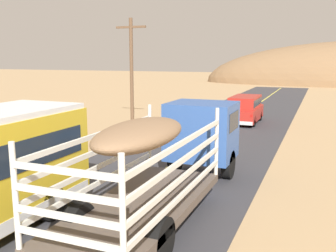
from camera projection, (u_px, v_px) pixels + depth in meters
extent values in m
cube|color=#3359A5|center=(202.00, 131.00, 14.79)|extent=(2.50, 2.20, 2.20)
cube|color=#192333|center=(202.00, 119.00, 14.71)|extent=(2.53, 1.54, 0.70)
cube|color=brown|center=(141.00, 207.00, 10.06)|extent=(2.50, 6.40, 0.24)
cylinder|color=silver|center=(150.00, 136.00, 13.14)|extent=(0.12, 0.12, 2.20)
cylinder|color=silver|center=(217.00, 142.00, 12.27)|extent=(0.12, 0.12, 2.20)
cylinder|color=silver|center=(15.00, 196.00, 7.42)|extent=(0.12, 0.12, 2.20)
cylinder|color=silver|center=(123.00, 215.00, 6.54)|extent=(0.12, 0.12, 2.20)
cube|color=silver|center=(101.00, 181.00, 10.40)|extent=(0.08, 6.30, 0.12)
cube|color=silver|center=(184.00, 193.00, 9.51)|extent=(0.08, 6.30, 0.12)
cube|color=silver|center=(67.00, 239.00, 7.07)|extent=(2.40, 0.08, 0.12)
cube|color=silver|center=(101.00, 166.00, 10.33)|extent=(0.08, 6.30, 0.12)
cube|color=silver|center=(185.00, 176.00, 9.43)|extent=(0.08, 6.30, 0.12)
cube|color=silver|center=(66.00, 217.00, 7.00)|extent=(2.40, 0.08, 0.12)
cube|color=silver|center=(100.00, 150.00, 10.25)|extent=(0.08, 6.30, 0.12)
cube|color=silver|center=(185.00, 159.00, 9.35)|extent=(0.08, 6.30, 0.12)
cube|color=silver|center=(64.00, 194.00, 6.92)|extent=(2.40, 0.08, 0.12)
cube|color=silver|center=(100.00, 134.00, 10.17)|extent=(0.08, 6.30, 0.12)
cube|color=silver|center=(185.00, 141.00, 9.28)|extent=(0.08, 6.30, 0.12)
cube|color=silver|center=(63.00, 171.00, 6.84)|extent=(2.40, 0.08, 0.12)
ellipsoid|color=#8C6B4C|center=(140.00, 134.00, 9.71)|extent=(1.75, 3.84, 0.70)
cylinder|color=black|center=(176.00, 159.00, 15.41)|extent=(0.32, 1.10, 1.10)
cylinder|color=black|center=(228.00, 164.00, 14.61)|extent=(0.32, 1.10, 1.10)
cylinder|color=black|center=(79.00, 225.00, 9.32)|extent=(0.32, 1.10, 1.10)
cylinder|color=black|center=(160.00, 240.00, 8.51)|extent=(0.32, 1.10, 1.10)
cylinder|color=black|center=(51.00, 203.00, 10.84)|extent=(0.30, 1.00, 1.00)
cube|color=#B2261E|center=(245.00, 113.00, 27.18)|extent=(1.90, 4.60, 0.90)
cube|color=#B2261E|center=(245.00, 102.00, 26.90)|extent=(1.75, 3.59, 0.80)
cube|color=#192333|center=(245.00, 101.00, 26.89)|extent=(1.79, 3.22, 0.44)
cube|color=silver|center=(239.00, 123.00, 25.22)|extent=(1.86, 0.20, 0.24)
cube|color=red|center=(226.00, 115.00, 25.38)|extent=(0.16, 0.06, 0.14)
cube|color=red|center=(251.00, 116.00, 24.77)|extent=(0.16, 0.06, 0.14)
cylinder|color=black|center=(238.00, 114.00, 28.84)|extent=(0.26, 0.76, 0.76)
cylinder|color=black|center=(260.00, 115.00, 28.23)|extent=(0.26, 0.76, 0.76)
cylinder|color=black|center=(229.00, 120.00, 26.24)|extent=(0.26, 0.76, 0.76)
cylinder|color=black|center=(253.00, 121.00, 25.63)|extent=(0.26, 0.76, 0.76)
cylinder|color=brown|center=(132.00, 73.00, 25.86)|extent=(0.24, 0.24, 7.25)
cube|color=brown|center=(131.00, 27.00, 25.33)|extent=(2.20, 0.14, 0.14)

